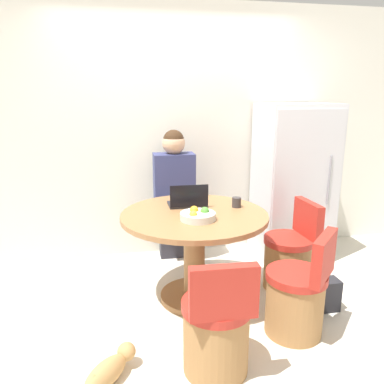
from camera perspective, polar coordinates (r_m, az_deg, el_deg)
ground_plane at (r=3.12m, az=1.72°, el=-18.29°), size 12.00×12.00×0.00m
wall_back at (r=3.98m, az=-2.48°, el=8.90°), size 7.00×0.06×2.60m
refrigerator at (r=4.07m, az=15.15°, el=1.48°), size 0.73×0.64×1.61m
dining_table at (r=3.10m, az=0.36°, el=-7.24°), size 1.19×1.19×0.77m
chair_right_side at (r=3.50m, az=14.58°, el=-9.71°), size 0.43×0.43×0.79m
chair_near_right_corner at (r=2.89m, az=15.73°, el=-15.31°), size 0.50×0.50×0.79m
chair_near_camera at (r=2.46m, az=3.78°, el=-20.46°), size 0.43×0.43×0.79m
person_seated at (r=3.79m, az=-2.82°, el=0.39°), size 0.40×0.37×1.37m
laptop at (r=3.19m, az=-0.65°, el=-1.45°), size 0.32×0.21×0.20m
fruit_bowl at (r=2.86m, az=0.89°, el=-3.59°), size 0.27×0.27×0.09m
coffee_cup at (r=3.19m, az=6.80°, el=-1.57°), size 0.08×0.08×0.08m
cat at (r=2.55m, az=-12.44°, el=-24.89°), size 0.35×0.38×0.17m
handbag at (r=3.29m, az=18.95°, el=-14.64°), size 0.30×0.14×0.26m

